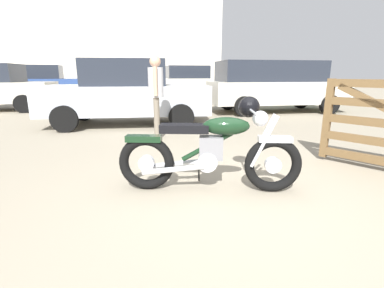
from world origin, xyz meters
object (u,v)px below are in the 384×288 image
bystander (156,89)px  red_hatchback_near (274,85)px  dark_sedan_left (42,81)px  white_estate_far (185,81)px  vintage_motorcycle (214,149)px  pale_sedan_back (127,93)px  blue_hatchback_right (286,84)px

bystander → red_hatchback_near: size_ratio=0.35×
dark_sedan_left → white_estate_far: same height
vintage_motorcycle → pale_sedan_back: (-1.50, 4.50, 0.34)m
vintage_motorcycle → bystander: (-0.69, 2.69, 0.53)m
bystander → pale_sedan_back: size_ratio=0.39×
red_hatchback_near → bystander: bearing=-139.9°
blue_hatchback_right → pale_sedan_back: bearing=-131.4°
red_hatchback_near → dark_sedan_left: size_ratio=1.17×
dark_sedan_left → blue_hatchback_right: bearing=-22.5°
bystander → pale_sedan_back: pale_sedan_back is taller
red_hatchback_near → pale_sedan_back: (-4.81, -2.04, -0.10)m
bystander → dark_sedan_left: 12.50m
pale_sedan_back → red_hatchback_near: bearing=22.1°
blue_hatchback_right → red_hatchback_near: size_ratio=0.92×
bystander → red_hatchback_near: (4.00, 3.85, -0.08)m
bystander → blue_hatchback_right: (6.27, 7.82, -0.18)m
blue_hatchback_right → white_estate_far: white_estate_far is taller
dark_sedan_left → pale_sedan_back: bearing=-67.2°
bystander → blue_hatchback_right: size_ratio=0.38×
vintage_motorcycle → bystander: bystander is taller
bystander → red_hatchback_near: red_hatchback_near is taller
white_estate_far → dark_sedan_left: bearing=-3.6°
red_hatchback_near → blue_hatchback_right: bearing=56.5°
pale_sedan_back → white_estate_far: size_ratio=1.04×
vintage_motorcycle → bystander: size_ratio=1.25×
dark_sedan_left → white_estate_far: (7.93, 0.44, 0.00)m
pale_sedan_back → white_estate_far: white_estate_far is taller
vintage_motorcycle → dark_sedan_left: dark_sedan_left is taller
red_hatchback_near → pale_sedan_back: 5.22m
blue_hatchback_right → pale_sedan_back: size_ratio=1.04×
pale_sedan_back → vintage_motorcycle: bearing=-72.6°
bystander → white_estate_far: size_ratio=0.41×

